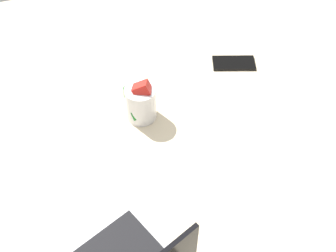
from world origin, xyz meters
The scene contains 3 objects.
bed_mattress centered at (0.00, 0.00, 9.00)cm, with size 180.00×140.00×18.00cm, color beige.
snack_cup centered at (5.21, 1.87, 23.99)cm, with size 9.00×10.44×14.20cm.
cell_phone centered at (-29.95, -11.61, 18.40)cm, with size 6.80×14.00×0.80cm, color black.
Camera 1 is at (22.49, 88.42, 117.55)cm, focal length 47.36 mm.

